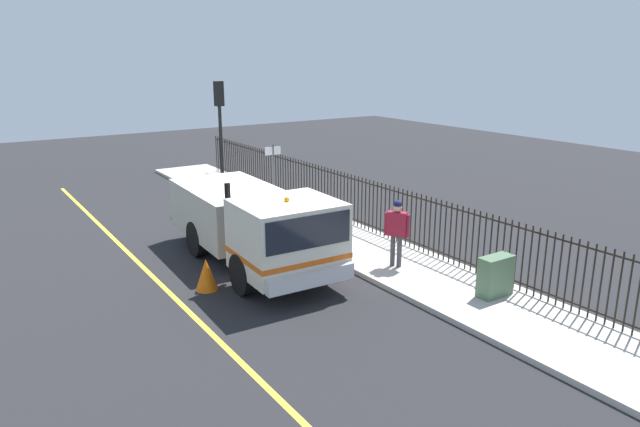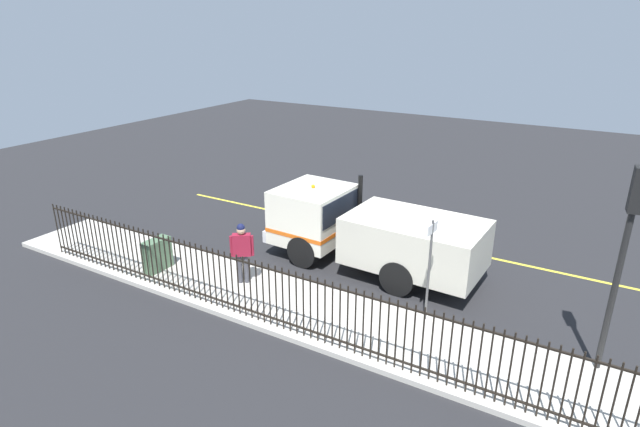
{
  "view_description": "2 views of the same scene",
  "coord_description": "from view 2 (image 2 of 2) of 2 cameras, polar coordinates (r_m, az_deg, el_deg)",
  "views": [
    {
      "loc": [
        -6.58,
        -14.23,
        5.3
      ],
      "look_at": [
        1.73,
        -1.74,
        1.12
      ],
      "focal_mm": 32.28,
      "sensor_mm": 36.0,
      "label": 1
    },
    {
      "loc": [
        12.19,
        4.13,
        6.81
      ],
      "look_at": [
        0.85,
        -2.54,
        1.84
      ],
      "focal_mm": 28.75,
      "sensor_mm": 36.0,
      "label": 2
    }
  ],
  "objects": [
    {
      "name": "iron_fence",
      "position": [
        10.99,
        3.52,
        -11.75
      ],
      "size": [
        0.04,
        20.04,
        1.58
      ],
      "color": "black",
      "rests_on": "sidewalk_slab"
    },
    {
      "name": "street_sign",
      "position": [
        12.01,
        12.13,
        -5.02
      ],
      "size": [
        0.5,
        0.08,
        2.53
      ],
      "color": "#4C4C4C",
      "rests_on": "sidewalk_slab"
    },
    {
      "name": "ground_plane",
      "position": [
        14.56,
        10.48,
        -7.59
      ],
      "size": [
        51.77,
        51.77,
        0.0
      ],
      "primitive_type": "plane",
      "color": "#232326",
      "rests_on": "ground"
    },
    {
      "name": "traffic_cone",
      "position": [
        16.81,
        5.06,
        -1.91
      ],
      "size": [
        0.52,
        0.52,
        0.75
      ],
      "primitive_type": "cone",
      "color": "orange",
      "rests_on": "ground"
    },
    {
      "name": "utility_cabinet",
      "position": [
        15.3,
        -17.67,
        -4.37
      ],
      "size": [
        0.82,
        0.37,
        0.91
      ],
      "primitive_type": "cube",
      "color": "#4C6B4C",
      "rests_on": "sidewalk_slab"
    },
    {
      "name": "worker_standing",
      "position": [
        13.78,
        -8.69,
        -3.71
      ],
      "size": [
        0.45,
        0.54,
        1.72
      ],
      "rotation": [
        0.0,
        0.0,
        2.17
      ],
      "color": "maroon",
      "rests_on": "sidewalk_slab"
    },
    {
      "name": "work_truck",
      "position": [
        14.86,
        4.61,
        -1.5
      ],
      "size": [
        2.49,
        6.41,
        2.44
      ],
      "rotation": [
        0.0,
        0.0,
        3.1
      ],
      "color": "silver",
      "rests_on": "ground"
    },
    {
      "name": "sidewalk_slab",
      "position": [
        12.26,
        5.73,
        -12.83
      ],
      "size": [
        2.54,
        23.53,
        0.13
      ],
      "primitive_type": "cube",
      "color": "#B7B2A8",
      "rests_on": "ground"
    },
    {
      "name": "lane_marking",
      "position": [
        16.88,
        13.7,
        -3.74
      ],
      "size": [
        0.12,
        21.18,
        0.01
      ],
      "primitive_type": "cube",
      "color": "yellow",
      "rests_on": "ground"
    },
    {
      "name": "traffic_light_near",
      "position": [
        11.08,
        31.04,
        -1.77
      ],
      "size": [
        0.32,
        0.24,
        4.26
      ],
      "rotation": [
        0.0,
        0.0,
        3.26
      ],
      "color": "black",
      "rests_on": "sidewalk_slab"
    }
  ]
}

